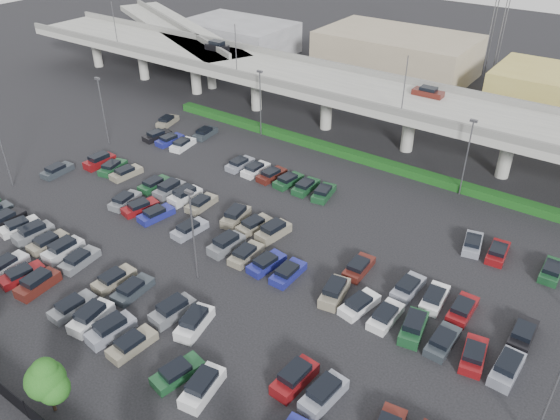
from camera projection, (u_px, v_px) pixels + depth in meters
ground at (246, 241)px, 61.55m from camera, size 280.00×280.00×0.00m
overpass at (379, 98)px, 80.07m from camera, size 150.00×13.00×15.80m
on_ramp at (177, 31)px, 113.12m from camera, size 50.93×30.13×8.80m
hedge at (354, 155)px, 78.51m from camera, size 66.00×1.60×1.10m
fence at (18, 404)px, 41.77m from camera, size 70.00×0.10×2.00m
tree_row at (33, 372)px, 41.02m from camera, size 65.07×3.66×5.94m
parked_cars at (212, 254)px, 58.34m from camera, size 63.24×41.71×1.67m
light_poles at (227, 175)px, 61.63m from camera, size 66.90×48.38×10.30m
distant_buildings at (518, 81)px, 96.16m from camera, size 138.00×24.00×9.00m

